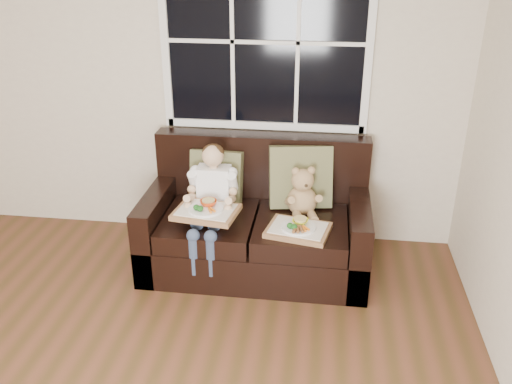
# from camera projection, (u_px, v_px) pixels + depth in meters

# --- Properties ---
(room_walls) EXTENTS (4.52, 5.02, 2.71)m
(room_walls) POSITION_uv_depth(u_px,v_px,m) (3.00, 168.00, 1.97)
(room_walls) COLOR beige
(room_walls) RESTS_ON ground
(window_back) EXTENTS (1.62, 0.04, 1.37)m
(window_back) POSITION_uv_depth(u_px,v_px,m) (265.00, 42.00, 4.10)
(window_back) COLOR black
(window_back) RESTS_ON room_walls
(loveseat) EXTENTS (1.70, 0.92, 0.96)m
(loveseat) POSITION_uv_depth(u_px,v_px,m) (257.00, 227.00, 4.24)
(loveseat) COLOR black
(loveseat) RESTS_ON ground
(pillow_left) EXTENTS (0.42, 0.22, 0.42)m
(pillow_left) POSITION_uv_depth(u_px,v_px,m) (216.00, 176.00, 4.28)
(pillow_left) COLOR #66643F
(pillow_left) RESTS_ON loveseat
(pillow_right) EXTENTS (0.51, 0.30, 0.50)m
(pillow_right) POSITION_uv_depth(u_px,v_px,m) (301.00, 177.00, 4.18)
(pillow_right) COLOR #66643F
(pillow_right) RESTS_ON loveseat
(child) EXTENTS (0.36, 0.59, 0.82)m
(child) POSITION_uv_depth(u_px,v_px,m) (212.00, 193.00, 4.04)
(child) COLOR white
(child) RESTS_ON loveseat
(teddy_bear) EXTENTS (0.27, 0.33, 0.40)m
(teddy_bear) POSITION_uv_depth(u_px,v_px,m) (302.00, 195.00, 4.07)
(teddy_bear) COLOR #A48057
(teddy_bear) RESTS_ON loveseat
(tray_left) EXTENTS (0.49, 0.40, 0.10)m
(tray_left) POSITION_uv_depth(u_px,v_px,m) (206.00, 211.00, 3.91)
(tray_left) COLOR #9A7145
(tray_left) RESTS_ON child
(tray_right) EXTENTS (0.49, 0.41, 0.10)m
(tray_right) POSITION_uv_depth(u_px,v_px,m) (298.00, 229.00, 3.86)
(tray_right) COLOR #9A7145
(tray_right) RESTS_ON loveseat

